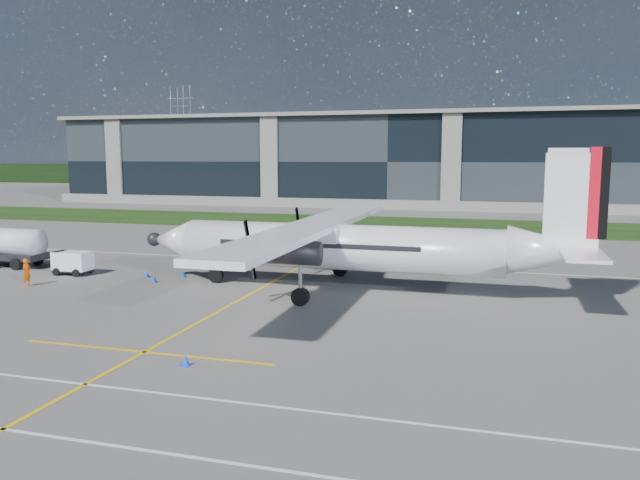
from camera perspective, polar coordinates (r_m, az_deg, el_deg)
The scene contains 14 objects.
ground at distance 71.59m, azimuth 1.89°, elevation 0.92°, with size 400.00×400.00×0.00m, color #5D5B58.
grass_strip at distance 79.32m, azimuth 3.32°, elevation 1.58°, with size 400.00×18.00×0.04m, color black.
terminal_building at distance 110.30m, azimuth 7.10°, elevation 7.14°, with size 120.00×20.00×15.00m, color black.
tree_line at distance 169.89m, azimuth 10.32°, elevation 5.72°, with size 400.00×6.00×6.00m, color black.
pylon_west at distance 203.88m, azimuth -12.56°, elevation 9.34°, with size 9.00×4.60×30.00m, color gray, non-canonical shape.
yellow_taxiway_centerline at distance 42.37m, azimuth -4.26°, elevation -3.79°, with size 0.20×70.00×0.01m, color yellow.
turboprop_aircraft at distance 38.63m, azimuth 3.26°, elevation 1.79°, with size 28.67×29.74×8.92m, color white, non-canonical shape.
baggage_tug at distance 48.00m, azimuth -21.67°, elevation -1.97°, with size 2.75×1.65×1.65m, color white, non-canonical shape.
ground_crew_person at distance 44.91m, azimuth -25.24°, elevation -2.53°, with size 0.84×0.60×2.05m, color #F25907.
safety_cone_fwd at distance 45.40m, azimuth -15.56°, elevation -2.97°, with size 0.36×0.36×0.50m, color blue.
safety_cone_stbdwing at distance 54.07m, azimuth 3.26°, elevation -1.02°, with size 0.36×0.36×0.50m, color blue.
safety_cone_portwing at distance 26.19m, azimuth -12.20°, elevation -10.66°, with size 0.36×0.36×0.50m, color blue.
safety_cone_nose_port at distance 43.37m, azimuth -14.92°, elevation -3.44°, with size 0.36×0.36×0.50m, color blue.
safety_cone_nose_stbd at distance 44.78m, azimuth -12.37°, elevation -3.01°, with size 0.36×0.36×0.50m, color blue.
Camera 1 is at (17.58, -28.89, 8.41)m, focal length 35.00 mm.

